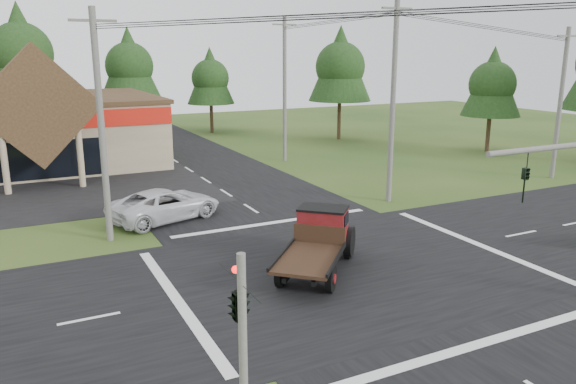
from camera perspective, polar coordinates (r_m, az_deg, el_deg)
ground at (r=23.23m, az=5.89°, el=-7.76°), size 120.00×120.00×0.00m
road_ns at (r=23.22m, az=5.89°, el=-7.74°), size 12.00×120.00×0.02m
road_ew at (r=23.22m, az=5.89°, el=-7.73°), size 120.00×12.00×0.02m
traffic_signal_corner at (r=12.67m, az=-5.03°, el=-9.70°), size 0.53×2.48×4.40m
utility_pole_nw at (r=26.60m, az=-18.44°, el=6.40°), size 2.00×0.30×10.50m
utility_pole_ne at (r=32.82m, az=10.61°, el=9.10°), size 2.00×0.30×11.50m
utility_pole_far at (r=42.75m, az=25.93°, el=8.17°), size 2.00×0.30×10.20m
utility_pole_n at (r=44.79m, az=-0.34°, el=10.42°), size 2.00×0.30×11.20m
tree_row_c at (r=59.17m, az=-25.51°, el=12.88°), size 7.28×7.28×13.13m
tree_row_d at (r=61.28m, az=-15.84°, el=12.43°), size 6.16×6.16×11.11m
tree_row_e at (r=61.43m, az=-7.90°, el=11.57°), size 5.04×5.04×9.09m
tree_side_ne at (r=56.56m, az=5.34°, el=12.79°), size 6.16×6.16×11.11m
tree_side_e_near at (r=52.26m, az=20.07°, el=10.44°), size 5.04×5.04×9.09m
antique_flatbed_truck at (r=22.35m, az=2.89°, el=-5.24°), size 5.59×5.82×2.44m
white_pickup at (r=30.07m, az=-12.37°, el=-1.25°), size 6.50×4.44×1.65m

